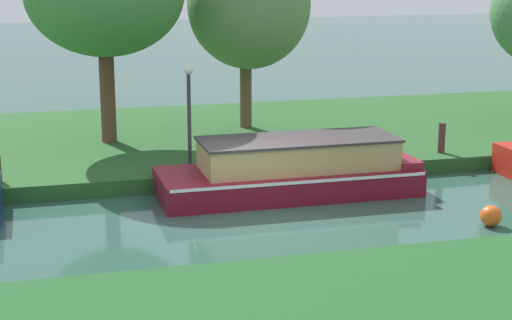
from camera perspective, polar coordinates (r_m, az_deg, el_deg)
name	(u,v)px	position (r m, az deg, el deg)	size (l,w,h in m)	color
ground_plane	(252,212)	(19.04, -0.31, -3.53)	(120.00, 120.00, 0.00)	#2D5346
riverbank_far	(193,140)	(25.61, -4.31, 1.37)	(72.00, 10.00, 0.40)	#265425
maroon_barge	(293,170)	(20.36, 2.51, -0.68)	(6.27, 2.30, 1.38)	maroon
willow_tree_centre	(249,5)	(25.68, -0.50, 10.48)	(3.70, 4.08, 5.77)	brown
lamp_post	(189,101)	(21.48, -4.58, 3.99)	(0.24, 0.24, 2.56)	#333338
mooring_post_far	(442,138)	(23.46, 12.49, 1.48)	(0.19, 0.19, 0.83)	#502E29
channel_buoy	(491,216)	(18.66, 15.65, -3.68)	(0.46, 0.46, 0.46)	#E55919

